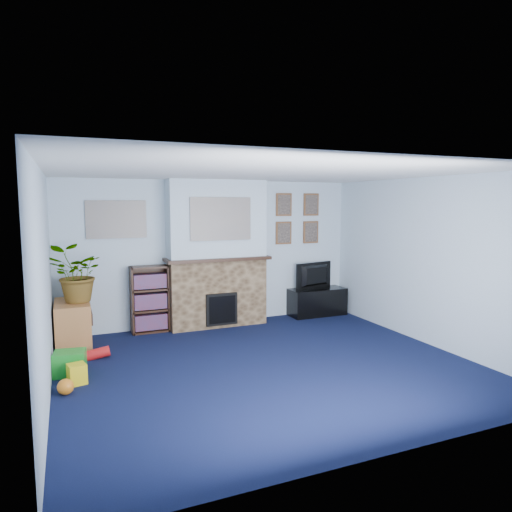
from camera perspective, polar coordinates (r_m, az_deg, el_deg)
name	(u,v)px	position (r m, az deg, el deg)	size (l,w,h in m)	color
floor	(268,365)	(5.90, 1.50, -13.51)	(5.00, 4.50, 0.01)	black
ceiling	(269,172)	(5.55, 1.58, 10.46)	(5.00, 4.50, 0.01)	white
wall_back	(213,253)	(7.69, -5.35, 0.42)	(5.00, 0.04, 2.40)	silver
wall_front	(387,311)	(3.70, 16.07, -6.63)	(5.00, 0.04, 2.40)	silver
wall_left	(44,285)	(5.12, -24.95, -3.33)	(0.04, 4.50, 2.40)	silver
wall_right	(427,261)	(6.99, 20.57, -0.60)	(0.04, 4.50, 2.40)	silver
chimney_breast	(217,255)	(7.50, -4.88, 0.14)	(1.72, 0.50, 2.40)	brown
collage_main	(221,219)	(7.25, -4.42, 4.65)	(1.00, 0.03, 0.68)	gray
collage_left	(116,219)	(7.32, -17.05, 4.40)	(0.90, 0.03, 0.58)	gray
portrait_tl	(284,205)	(8.11, 3.49, 6.43)	(0.30, 0.03, 0.40)	brown
portrait_tr	(311,205)	(8.36, 6.90, 6.40)	(0.30, 0.03, 0.40)	brown
portrait_bl	(284,233)	(8.12, 3.47, 2.90)	(0.30, 0.03, 0.40)	brown
portrait_br	(311,232)	(8.38, 6.85, 2.98)	(0.30, 0.03, 0.40)	brown
tv_stand	(317,303)	(8.41, 7.63, -5.81)	(1.03, 0.43, 0.49)	black
television	(317,276)	(8.33, 7.62, -2.45)	(0.81, 0.11, 0.47)	black
bookshelf	(150,300)	(7.41, -13.14, -5.44)	(0.58, 0.28, 1.05)	black
sideboard	(73,323)	(7.00, -21.92, -7.73)	(0.46, 0.83, 0.65)	#B36F39
potted_plant	(74,274)	(6.82, -21.75, -2.12)	(0.72, 0.62, 0.80)	#26661E
mantel_clock	(213,253)	(7.42, -5.40, 0.35)	(0.09, 0.05, 0.12)	gold
mantel_candle	(233,252)	(7.53, -2.90, 0.54)	(0.04, 0.04, 0.14)	#B2BFC6
mantel_teddy	(185,255)	(7.30, -8.91, 0.16)	(0.13, 0.13, 0.13)	gray
mantel_can	(256,252)	(7.68, -0.01, 0.52)	(0.05, 0.05, 0.11)	yellow
green_crate	(70,363)	(5.98, -22.25, -12.30)	(0.35, 0.28, 0.28)	#198C26
toy_ball	(66,386)	(5.44, -22.71, -14.81)	(0.17, 0.17, 0.17)	orange
toy_block	(77,374)	(5.68, -21.47, -13.59)	(0.19, 0.19, 0.23)	yellow
toy_tube	(98,353)	(6.45, -19.13, -11.43)	(0.14, 0.14, 0.29)	red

